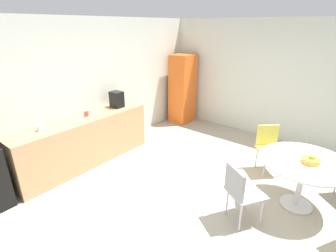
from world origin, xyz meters
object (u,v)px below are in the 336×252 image
chair_gray (240,189)px  coffee_maker (117,99)px  chair_yellow (269,143)px  locker_cabinet (183,89)px  mug_white (39,128)px  fruit_bowl (311,160)px  mug_green (87,113)px  round_table (304,169)px

chair_gray → coffee_maker: bearing=79.8°
coffee_maker → chair_yellow: bearing=-69.2°
locker_cabinet → chair_gray: bearing=-133.5°
chair_gray → locker_cabinet: bearing=46.5°
chair_yellow → mug_white: 3.82m
fruit_bowl → mug_green: mug_green is taller
mug_white → locker_cabinet: bearing=-1.5°
chair_yellow → fruit_bowl: size_ratio=3.58×
round_table → mug_green: bearing=106.5°
mug_green → coffee_maker: size_ratio=0.40×
mug_green → fruit_bowl: bearing=-74.3°
round_table → mug_green: (-1.03, 3.47, 0.33)m
round_table → chair_yellow: bearing=44.0°
chair_yellow → coffee_maker: (-1.04, 2.75, 0.54)m
chair_yellow → chair_gray: size_ratio=1.00×
locker_cabinet → fruit_bowl: bearing=-118.5°
round_table → fruit_bowl: 0.18m
chair_gray → fruit_bowl: 1.05m
chair_yellow → round_table: bearing=-136.0°
chair_gray → fruit_bowl: fruit_bowl is taller
chair_yellow → coffee_maker: size_ratio=2.59×
chair_gray → mug_green: (-0.18, 2.92, 0.43)m
fruit_bowl → chair_gray: bearing=143.2°
mug_green → coffee_maker: coffee_maker is taller
chair_yellow → mug_white: mug_white is taller
fruit_bowl → mug_green: (-1.00, 3.53, 0.16)m
locker_cabinet → fruit_bowl: size_ratio=7.59×
locker_cabinet → chair_gray: locker_cabinet is taller
locker_cabinet → fruit_bowl: locker_cabinet is taller
fruit_bowl → mug_green: 3.67m
fruit_bowl → locker_cabinet: bearing=61.5°
locker_cabinet → round_table: bearing=-118.5°
fruit_bowl → mug_white: (-1.87, 3.51, 0.16)m
round_table → chair_yellow: 1.01m
round_table → chair_yellow: size_ratio=1.41×
fruit_bowl → chair_yellow: bearing=45.2°
chair_yellow → chair_gray: bearing=-174.4°
chair_yellow → fruit_bowl: bearing=-134.8°
chair_yellow → mug_green: mug_green is taller
chair_gray → mug_green: mug_green is taller
chair_gray → chair_yellow: bearing=5.6°
mug_green → coffee_maker: (0.71, -0.02, 0.11)m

